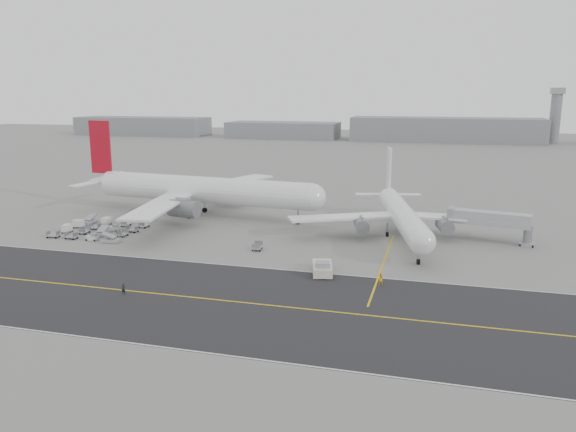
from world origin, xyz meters
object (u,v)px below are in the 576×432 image
(airliner_a, at_px, (198,189))
(ground_crew_a, at_px, (124,289))
(airliner_b, at_px, (402,214))
(pushback_tug, at_px, (322,268))
(ground_crew_b, at_px, (380,279))
(jet_bridge, at_px, (490,220))
(control_tower, at_px, (555,115))

(airliner_a, xyz_separation_m, ground_crew_a, (11.69, -52.50, -5.49))
(airliner_b, xyz_separation_m, ground_crew_a, (-36.62, -44.72, -3.83))
(pushback_tug, xyz_separation_m, ground_crew_b, (9.69, -2.99, -0.02))
(airliner_a, xyz_separation_m, pushback_tug, (37.77, -35.51, -5.34))
(airliner_b, height_order, ground_crew_b, airliner_b)
(pushback_tug, relative_size, jet_bridge, 0.51)
(ground_crew_a, xyz_separation_m, ground_crew_b, (35.76, 14.01, 0.12))
(pushback_tug, bearing_deg, ground_crew_a, -160.65)
(pushback_tug, bearing_deg, control_tower, 59.80)
(control_tower, relative_size, jet_bridge, 1.87)
(airliner_a, relative_size, pushback_tug, 7.42)
(jet_bridge, bearing_deg, control_tower, 88.44)
(ground_crew_a, distance_m, ground_crew_b, 38.41)
(control_tower, height_order, pushback_tug, control_tower)
(control_tower, distance_m, pushback_tug, 279.43)
(airliner_b, distance_m, jet_bridge, 17.10)
(control_tower, xyz_separation_m, ground_crew_b, (-69.33, -270.58, -15.28))
(airliner_b, distance_m, ground_crew_b, 30.94)
(airliner_b, bearing_deg, ground_crew_a, -142.60)
(ground_crew_a, bearing_deg, control_tower, 65.91)
(control_tower, xyz_separation_m, ground_crew_a, (-105.09, -284.58, -15.40))
(control_tower, xyz_separation_m, pushback_tug, (-79.01, -267.59, -15.26))
(jet_bridge, height_order, ground_crew_b, jet_bridge)
(airliner_b, bearing_deg, control_tower, 60.79)
(control_tower, distance_m, ground_crew_b, 279.73)
(pushback_tug, distance_m, ground_crew_a, 31.13)
(airliner_b, bearing_deg, ground_crew_b, -104.88)
(ground_crew_a, bearing_deg, airliner_b, 46.86)
(airliner_b, xyz_separation_m, pushback_tug, (-10.54, -27.72, -3.69))
(control_tower, height_order, ground_crew_b, control_tower)
(pushback_tug, height_order, ground_crew_a, pushback_tug)
(control_tower, height_order, airliner_a, control_tower)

